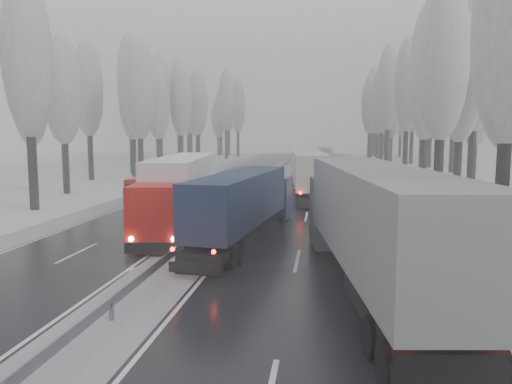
% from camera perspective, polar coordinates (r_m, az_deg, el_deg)
% --- Properties ---
extents(carriageway_right, '(7.50, 200.00, 0.03)m').
position_cam_1_polar(carriageway_right, '(40.37, 6.07, -1.39)').
color(carriageway_right, black).
rests_on(carriageway_right, ground).
extents(carriageway_left, '(7.50, 200.00, 0.03)m').
position_cam_1_polar(carriageway_left, '(41.99, -8.41, -1.11)').
color(carriageway_left, black).
rests_on(carriageway_left, ground).
extents(median_slush, '(3.00, 200.00, 0.04)m').
position_cam_1_polar(median_slush, '(40.85, -1.31, -1.26)').
color(median_slush, '#A3A5AB').
rests_on(median_slush, ground).
extents(shoulder_right, '(2.40, 200.00, 0.04)m').
position_cam_1_polar(shoulder_right, '(40.54, 13.08, -1.49)').
color(shoulder_right, '#A3A5AB').
rests_on(shoulder_right, ground).
extents(shoulder_left, '(2.40, 200.00, 0.04)m').
position_cam_1_polar(shoulder_left, '(43.62, -14.67, -0.96)').
color(shoulder_left, '#A3A5AB').
rests_on(shoulder_left, ground).
extents(median_guardrail, '(0.12, 200.00, 0.76)m').
position_cam_1_polar(median_guardrail, '(40.76, -1.32, -0.45)').
color(median_guardrail, slate).
rests_on(median_guardrail, ground).
extents(tree_16, '(3.60, 3.60, 16.53)m').
position_cam_1_polar(tree_16, '(27.50, 27.17, 16.40)').
color(tree_16, black).
rests_on(tree_16, ground).
extents(tree_18, '(3.60, 3.60, 16.58)m').
position_cam_1_polar(tree_18, '(38.20, 20.59, 13.83)').
color(tree_18, black).
rests_on(tree_18, ground).
extents(tree_19, '(3.60, 3.60, 14.57)m').
position_cam_1_polar(tree_19, '(43.37, 26.57, 10.95)').
color(tree_19, black).
rests_on(tree_19, ground).
extents(tree_20, '(3.60, 3.60, 15.71)m').
position_cam_1_polar(tree_20, '(46.78, 22.44, 11.69)').
color(tree_20, black).
rests_on(tree_20, ground).
extents(tree_21, '(3.60, 3.60, 18.62)m').
position_cam_1_polar(tree_21, '(51.40, 23.85, 13.22)').
color(tree_21, black).
rests_on(tree_21, ground).
extents(tree_22, '(3.60, 3.60, 15.86)m').
position_cam_1_polar(tree_22, '(56.75, 18.87, 10.98)').
color(tree_22, black).
rests_on(tree_22, ground).
extents(tree_23, '(3.60, 3.60, 13.55)m').
position_cam_1_polar(tree_23, '(62.00, 23.88, 9.02)').
color(tree_23, black).
rests_on(tree_23, ground).
extents(tree_24, '(3.60, 3.60, 20.49)m').
position_cam_1_polar(tree_24, '(62.51, 18.81, 13.28)').
color(tree_24, black).
rests_on(tree_24, ground).
extents(tree_25, '(3.60, 3.60, 19.44)m').
position_cam_1_polar(tree_25, '(67.89, 23.99, 11.95)').
color(tree_25, black).
rests_on(tree_25, ground).
extents(tree_26, '(3.60, 3.60, 18.78)m').
position_cam_1_polar(tree_26, '(72.38, 16.93, 11.54)').
color(tree_26, black).
rests_on(tree_26, ground).
extents(tree_27, '(3.60, 3.60, 17.62)m').
position_cam_1_polar(tree_27, '(77.64, 21.74, 10.47)').
color(tree_27, black).
rests_on(tree_27, ground).
extents(tree_28, '(3.60, 3.60, 19.62)m').
position_cam_1_polar(tree_28, '(82.80, 14.90, 11.34)').
color(tree_28, black).
rests_on(tree_28, ground).
extents(tree_29, '(3.60, 3.60, 18.11)m').
position_cam_1_polar(tree_29, '(87.85, 19.40, 10.28)').
color(tree_29, black).
rests_on(tree_29, ground).
extents(tree_30, '(3.60, 3.60, 17.86)m').
position_cam_1_polar(tree_30, '(92.41, 14.26, 10.17)').
color(tree_30, black).
rests_on(tree_30, ground).
extents(tree_31, '(3.60, 3.60, 18.58)m').
position_cam_1_polar(tree_31, '(97.21, 17.51, 10.15)').
color(tree_31, black).
rests_on(tree_31, ground).
extents(tree_32, '(3.60, 3.60, 17.33)m').
position_cam_1_polar(tree_32, '(99.85, 13.80, 9.72)').
color(tree_32, black).
rests_on(tree_32, ground).
extents(tree_33, '(3.60, 3.60, 14.33)m').
position_cam_1_polar(tree_33, '(104.10, 15.27, 8.49)').
color(tree_33, black).
rests_on(tree_33, ground).
extents(tree_34, '(3.60, 3.60, 17.63)m').
position_cam_1_polar(tree_34, '(106.83, 12.91, 9.64)').
color(tree_34, black).
rests_on(tree_34, ground).
extents(tree_35, '(3.60, 3.60, 18.25)m').
position_cam_1_polar(tree_35, '(111.99, 17.49, 9.56)').
color(tree_35, black).
rests_on(tree_35, ground).
extents(tree_36, '(3.60, 3.60, 20.23)m').
position_cam_1_polar(tree_36, '(116.83, 13.14, 10.18)').
color(tree_36, black).
rests_on(tree_36, ground).
extents(tree_37, '(3.60, 3.60, 16.37)m').
position_cam_1_polar(tree_37, '(121.50, 16.25, 8.79)').
color(tree_37, black).
rests_on(tree_37, ground).
extents(tree_38, '(3.60, 3.60, 17.97)m').
position_cam_1_polar(tree_38, '(127.42, 13.44, 9.23)').
color(tree_38, black).
rests_on(tree_38, ground).
extents(tree_39, '(3.60, 3.60, 16.19)m').
position_cam_1_polar(tree_39, '(131.65, 14.49, 8.62)').
color(tree_39, black).
rests_on(tree_39, ground).
extents(tree_58, '(3.60, 3.60, 17.21)m').
position_cam_1_polar(tree_58, '(41.00, -24.71, 13.70)').
color(tree_58, black).
rests_on(tree_58, ground).
extents(tree_60, '(3.60, 3.60, 14.84)m').
position_cam_1_polar(tree_60, '(50.44, -21.25, 10.72)').
color(tree_60, black).
rests_on(tree_60, ground).
extents(tree_61, '(3.60, 3.60, 13.95)m').
position_cam_1_polar(tree_61, '(56.76, -24.43, 9.50)').
color(tree_61, black).
rests_on(tree_61, ground).
extents(tree_62, '(3.60, 3.60, 16.04)m').
position_cam_1_polar(tree_62, '(57.57, -13.22, 11.21)').
color(tree_62, black).
rests_on(tree_62, ground).
extents(tree_63, '(3.60, 3.60, 16.88)m').
position_cam_1_polar(tree_63, '(64.41, -18.65, 11.03)').
color(tree_63, black).
rests_on(tree_63, ground).
extents(tree_64, '(3.60, 3.60, 15.42)m').
position_cam_1_polar(tree_64, '(67.46, -13.94, 10.18)').
color(tree_64, black).
rests_on(tree_64, ground).
extents(tree_65, '(3.60, 3.60, 19.48)m').
position_cam_1_polar(tree_65, '(72.03, -14.16, 12.01)').
color(tree_65, black).
rests_on(tree_65, ground).
extents(tree_66, '(3.60, 3.60, 15.23)m').
position_cam_1_polar(tree_66, '(76.45, -11.17, 9.73)').
color(tree_66, black).
rests_on(tree_66, ground).
extents(tree_67, '(3.60, 3.60, 17.09)m').
position_cam_1_polar(tree_67, '(80.75, -11.21, 10.42)').
color(tree_67, black).
rests_on(tree_67, ground).
extents(tree_68, '(3.60, 3.60, 16.65)m').
position_cam_1_polar(tree_68, '(82.47, -8.60, 10.19)').
color(tree_68, black).
rests_on(tree_68, ground).
extents(tree_69, '(3.60, 3.60, 19.35)m').
position_cam_1_polar(tree_69, '(87.84, -10.96, 11.05)').
color(tree_69, black).
rests_on(tree_69, ground).
extents(tree_70, '(3.60, 3.60, 17.09)m').
position_cam_1_polar(tree_70, '(92.13, -6.67, 10.03)').
color(tree_70, black).
rests_on(tree_70, ground).
extents(tree_71, '(3.60, 3.60, 19.61)m').
position_cam_1_polar(tree_71, '(97.34, -8.85, 10.76)').
color(tree_71, black).
rests_on(tree_71, ground).
extents(tree_72, '(3.60, 3.60, 15.11)m').
position_cam_1_polar(tree_72, '(101.76, -6.78, 9.00)').
color(tree_72, black).
rests_on(tree_72, ground).
extents(tree_73, '(3.60, 3.60, 17.22)m').
position_cam_1_polar(tree_73, '(106.42, -7.77, 9.62)').
color(tree_73, black).
rests_on(tree_73, ground).
extents(tree_74, '(3.60, 3.60, 19.68)m').
position_cam_1_polar(tree_74, '(111.58, -3.44, 10.34)').
color(tree_74, black).
rests_on(tree_74, ground).
extents(tree_75, '(3.60, 3.60, 18.60)m').
position_cam_1_polar(tree_75, '(117.49, -7.49, 9.78)').
color(tree_75, black).
rests_on(tree_75, ground).
extents(tree_76, '(3.60, 3.60, 18.55)m').
position_cam_1_polar(tree_76, '(120.57, -2.08, 9.73)').
color(tree_76, black).
rests_on(tree_76, ground).
extents(tree_77, '(3.60, 3.60, 14.32)m').
position_cam_1_polar(tree_77, '(125.45, -4.32, 8.37)').
color(tree_77, black).
rests_on(tree_77, ground).
extents(tree_78, '(3.60, 3.60, 19.55)m').
position_cam_1_polar(tree_78, '(127.71, -3.15, 9.85)').
color(tree_78, black).
rests_on(tree_78, ground).
extents(tree_79, '(3.60, 3.60, 17.07)m').
position_cam_1_polar(tree_79, '(132.09, -4.01, 9.06)').
color(tree_79, black).
rests_on(tree_79, ground).
extents(truck_grey_tarp, '(5.06, 17.90, 4.55)m').
position_cam_1_polar(truck_grey_tarp, '(18.50, 13.06, -2.96)').
color(truck_grey_tarp, '#46464A').
rests_on(truck_grey_tarp, ground).
extents(truck_blue_box, '(3.88, 14.46, 3.68)m').
position_cam_1_polar(truck_blue_box, '(26.58, -1.14, -0.97)').
color(truck_blue_box, '#1D254A').
rests_on(truck_blue_box, ground).
extents(truck_cream_box, '(3.82, 16.04, 4.08)m').
position_cam_1_polar(truck_cream_box, '(44.27, 5.94, 2.41)').
color(truck_cream_box, beige).
rests_on(truck_cream_box, ground).
extents(box_truck_distant, '(2.99, 7.87, 2.87)m').
position_cam_1_polar(box_truck_distant, '(102.71, 7.86, 4.34)').
color(box_truck_distant, silver).
rests_on(box_truck_distant, ground).
extents(truck_red_white, '(4.44, 16.67, 4.24)m').
position_cam_1_polar(truck_red_white, '(31.05, -8.53, 0.69)').
color(truck_red_white, red).
rests_on(truck_red_white, ground).
extents(truck_red_red, '(2.29, 14.12, 3.61)m').
position_cam_1_polar(truck_red_red, '(39.71, -9.03, 1.46)').
color(truck_red_red, red).
rests_on(truck_red_red, ground).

